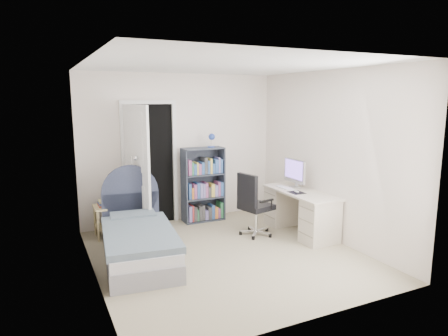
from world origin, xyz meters
name	(u,v)px	position (x,y,z in m)	size (l,w,h in m)	color
room_shell	(227,164)	(0.00, 0.00, 1.25)	(3.50, 3.70, 2.60)	gray
door	(141,166)	(-0.75, 1.52, 1.03)	(0.92, 0.81, 2.06)	black
bed	(138,240)	(-1.11, 0.40, 0.25)	(1.06, 1.91, 1.12)	gray
nightstand	(107,213)	(-1.33, 1.43, 0.38)	(0.39, 0.39, 0.58)	#D8C385
floor_lamp	(135,204)	(-0.94, 1.25, 0.51)	(0.18, 0.18, 1.25)	silver
bookcase	(204,188)	(0.32, 1.56, 0.58)	(0.71, 0.30, 1.51)	#39404E
desk	(300,210)	(1.43, 0.31, 0.37)	(0.55, 1.38, 1.13)	beige
office_chair	(253,202)	(0.69, 0.51, 0.54)	(0.53, 0.55, 0.98)	silver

